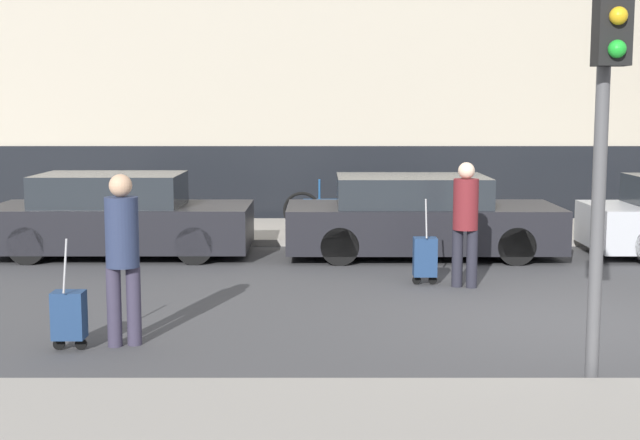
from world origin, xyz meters
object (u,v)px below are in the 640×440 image
Objects in this scene: pedestrian_left at (124,249)px; pedestrian_right at (467,217)px; trolley_right at (427,257)px; parked_car_0 at (121,217)px; parked_bicycle at (331,210)px; parked_car_1 at (421,218)px; trolley_left at (71,315)px; traffic_light at (609,94)px.

pedestrian_left is 4.99m from pedestrian_right.
parked_car_0 is at bearing 153.50° from trolley_right.
pedestrian_right is at bearing 18.97° from pedestrian_left.
parked_car_0 reaches higher than parked_bicycle.
pedestrian_left is at bearing -123.56° from parked_car_1.
parked_car_1 is at bearing 53.65° from trolley_left.
traffic_light reaches higher than parked_car_0.
parked_bicycle is (2.20, 7.86, -0.53)m from pedestrian_left.
trolley_left is 5.21m from trolley_right.
pedestrian_left is at bearing 17.81° from trolley_left.
trolley_left is at bearing -126.35° from parked_car_1.
pedestrian_left reaches higher than trolley_right.
trolley_right is at bearing -179.95° from pedestrian_right.
pedestrian_right is at bearing 96.14° from traffic_light.
pedestrian_left is at bearing 163.16° from traffic_light.
parked_car_1 is 2.37m from trolley_right.
pedestrian_left reaches higher than parked_bicycle.
parked_car_0 reaches higher than trolley_left.
trolley_left is (0.76, -5.71, -0.28)m from parked_car_0.
parked_car_1 is at bearing -58.01° from parked_bicycle.
parked_bicycle is at bearing 56.60° from pedestrian_left.
trolley_right is 0.68× the size of parked_bicycle.
trolley_left is (-4.19, -5.69, -0.27)m from parked_car_1.
traffic_light is (5.75, -6.89, 1.93)m from parked_car_0.
parked_bicycle is at bearing 71.24° from trolley_left.
pedestrian_right is at bearing -19.09° from trolley_right.
pedestrian_right is at bearing 34.87° from trolley_left.
parked_car_0 is at bearing -146.42° from parked_bicycle.
pedestrian_right is (0.34, -2.53, 0.34)m from parked_car_1.
traffic_light is at bearing -76.18° from parked_bicycle.
pedestrian_right reaches higher than parked_car_0.
traffic_light is at bearing -83.31° from parked_car_1.
parked_bicycle is (-1.28, 4.69, 0.11)m from trolley_right.
parked_car_1 is at bearing 38.69° from pedestrian_left.
pedestrian_right is 0.97× the size of parked_bicycle.
trolley_left is at bearing -108.76° from parked_bicycle.
trolley_left is at bearing -179.94° from pedestrian_left.
parked_car_0 reaches higher than trolley_right.
traffic_light is at bearing -13.34° from trolley_left.
trolley_left is at bearing 166.66° from traffic_light.
pedestrian_left is 0.50× the size of traffic_light.
pedestrian_left is at bearing -137.73° from trolley_right.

